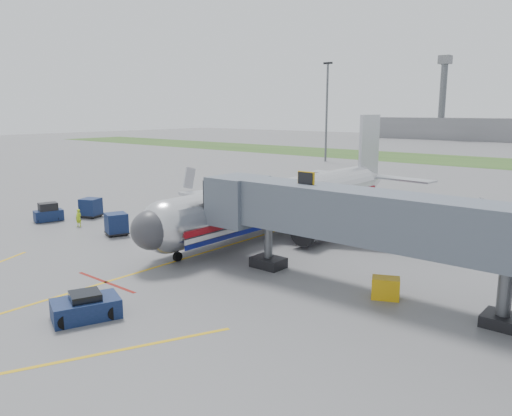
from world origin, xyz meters
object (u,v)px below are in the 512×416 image
Objects in this scene: airliner at (287,200)px; ramp_worker at (79,218)px; pushback_tug at (86,307)px; baggage_tug at (48,213)px; belt_loader at (202,211)px.

ramp_worker is at bearing -142.07° from airliner.
pushback_tug is 25.85m from baggage_tug.
baggage_tug is 14.96m from belt_loader.
belt_loader reaches higher than baggage_tug.
belt_loader is at bearing 46.92° from baggage_tug.
pushback_tug is at bearing -23.99° from baggage_tug.
ramp_worker is (-5.89, -10.27, 0.24)m from belt_loader.
baggage_tug is (-19.62, -12.57, -1.84)m from airliner.
airliner is 12.41× the size of baggage_tug.
belt_loader is (10.22, 10.93, -0.22)m from baggage_tug.
airliner reaches higher than pushback_tug.
belt_loader reaches higher than ramp_worker.
airliner reaches higher than baggage_tug.
airliner is 19.47m from ramp_worker.
ramp_worker is (4.33, 0.65, 0.02)m from baggage_tug.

